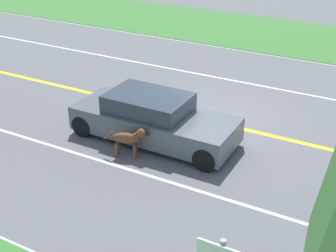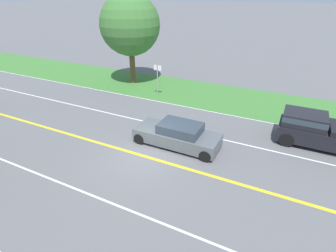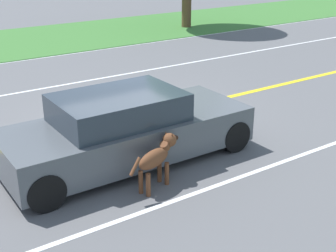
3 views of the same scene
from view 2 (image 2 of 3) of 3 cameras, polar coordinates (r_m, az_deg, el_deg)
The scene contains 11 objects.
ground_plane at distance 13.78m, azimuth -5.24°, elevation -6.55°, with size 400.00×400.00×0.00m, color #5B5B5E.
centre_divider_line at distance 13.78m, azimuth -5.25°, elevation -6.54°, with size 0.18×160.00×0.01m, color yellow.
lane_edge_line_right at distance 19.32m, azimuth 5.56°, elevation 3.94°, with size 0.14×160.00×0.01m, color white.
lane_dash_same_dir at distance 16.41m, azimuth 1.08°, elevation -0.42°, with size 0.10×160.00×0.01m, color white.
lane_dash_oncoming at distance 11.61m, azimuth -14.52°, elevation -15.06°, with size 0.10×160.00×0.01m, color white.
grass_verge_right at distance 21.95m, azimuth 8.46°, elevation 6.74°, with size 6.00×160.00×0.03m, color #3D7533.
ego_car at distance 14.34m, azimuth 2.13°, elevation -1.98°, with size 1.82×4.68×1.35m.
dog at distance 15.29m, azimuth 4.14°, elevation -0.36°, with size 0.51×1.21×0.89m.
pickup_truck at distance 16.53m, azimuth 32.01°, elevation -1.24°, with size 2.00×5.79×1.77m.
roadside_tree_right_near at distance 23.86m, azimuth -8.29°, elevation 20.89°, with size 5.10×5.10×7.62m.
street_sign at distance 20.69m, azimuth -2.29°, elevation 10.54°, with size 0.11×0.64×2.65m.
Camera 2 is at (-9.61, -6.19, 7.70)m, focal length 28.00 mm.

